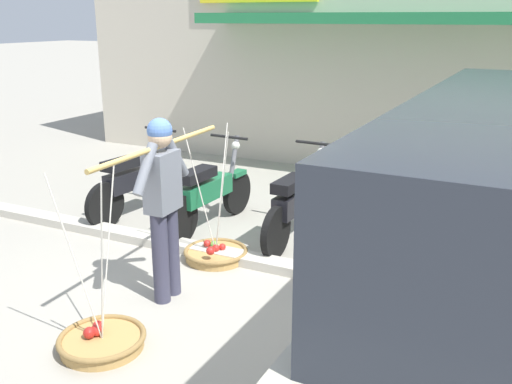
# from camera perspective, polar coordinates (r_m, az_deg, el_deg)

# --- Properties ---
(ground_plane) EXTENTS (90.00, 90.00, 0.00)m
(ground_plane) POSITION_cam_1_polar(r_m,az_deg,el_deg) (5.62, -5.70, -9.52)
(ground_plane) COLOR #9E998C
(sidewalk_curb) EXTENTS (20.00, 0.24, 0.10)m
(sidewalk_curb) POSITION_cam_1_polar(r_m,az_deg,el_deg) (6.14, -2.26, -6.51)
(sidewalk_curb) COLOR #BAB4A5
(sidewalk_curb) RESTS_ON ground
(fruit_vendor) EXTENTS (0.22, 1.90, 1.70)m
(fruit_vendor) POSITION_cam_1_polar(r_m,az_deg,el_deg) (5.11, -9.33, -0.57)
(fruit_vendor) COLOR #38384C
(fruit_vendor) RESTS_ON ground
(fruit_basket_left_side) EXTENTS (0.70, 0.70, 1.45)m
(fruit_basket_left_side) POSITION_cam_1_polar(r_m,az_deg,el_deg) (4.79, -15.25, -14.15)
(fruit_basket_left_side) COLOR #B2894C
(fruit_basket_left_side) RESTS_ON ground
(fruit_basket_right_side) EXTENTS (0.70, 0.70, 1.45)m
(fruit_basket_right_side) POSITION_cam_1_polar(r_m,az_deg,el_deg) (6.19, -4.07, -6.12)
(fruit_basket_right_side) COLOR #B2894C
(fruit_basket_right_side) RESTS_ON ground
(motorcycle_nearest_shop) EXTENTS (0.54, 1.82, 1.09)m
(motorcycle_nearest_shop) POSITION_cam_1_polar(r_m,az_deg,el_deg) (7.59, -11.81, 1.04)
(motorcycle_nearest_shop) COLOR black
(motorcycle_nearest_shop) RESTS_ON ground
(motorcycle_second_in_row) EXTENTS (0.54, 1.82, 1.09)m
(motorcycle_second_in_row) POSITION_cam_1_polar(r_m,az_deg,el_deg) (6.95, -4.76, -0.15)
(motorcycle_second_in_row) COLOR black
(motorcycle_second_in_row) RESTS_ON ground
(motorcycle_third_in_row) EXTENTS (0.54, 1.82, 1.09)m
(motorcycle_third_in_row) POSITION_cam_1_polar(r_m,az_deg,el_deg) (6.58, 4.32, -1.14)
(motorcycle_third_in_row) COLOR black
(motorcycle_third_in_row) RESTS_ON ground
(motorcycle_end_of_row) EXTENTS (0.63, 1.79, 1.09)m
(motorcycle_end_of_row) POSITION_cam_1_polar(r_m,az_deg,el_deg) (6.09, 15.87, -3.32)
(motorcycle_end_of_row) COLOR black
(motorcycle_end_of_row) RESTS_ON ground
(storefront_building) EXTENTS (13.00, 6.00, 4.20)m
(storefront_building) POSITION_cam_1_polar(r_m,az_deg,el_deg) (11.69, 19.36, 14.24)
(storefront_building) COLOR beige
(storefront_building) RESTS_ON ground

